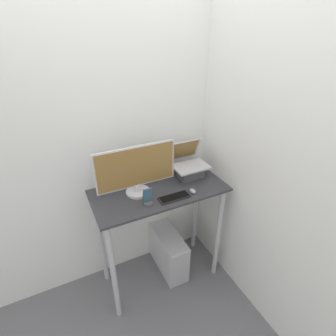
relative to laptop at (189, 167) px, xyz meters
name	(u,v)px	position (x,y,z in m)	size (l,w,h in m)	color
ground_plane	(173,295)	(-0.33, -0.34, -1.10)	(12.00, 12.00, 0.00)	slate
wall_back	(142,142)	(-0.33, 0.25, 0.20)	(6.00, 0.05, 2.60)	white
wall_side_right	(246,155)	(0.30, -0.34, 0.20)	(0.05, 6.00, 2.60)	white
desk	(160,211)	(-0.33, -0.08, -0.30)	(1.08, 0.51, 1.02)	#333338
laptop	(189,167)	(0.00, 0.00, 0.00)	(0.30, 0.28, 0.30)	#4C4C51
monitor	(136,171)	(-0.50, -0.05, 0.11)	(0.63, 0.19, 0.40)	silver
keyboard	(174,197)	(-0.27, -0.24, -0.08)	(0.25, 0.09, 0.02)	black
mouse	(193,191)	(-0.11, -0.24, -0.07)	(0.04, 0.07, 0.03)	#99999E
cell_phone	(148,199)	(-0.48, -0.22, -0.04)	(0.07, 0.07, 0.14)	#4C4C51
computer_tower	(168,251)	(-0.21, -0.02, -0.89)	(0.20, 0.51, 0.42)	silver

